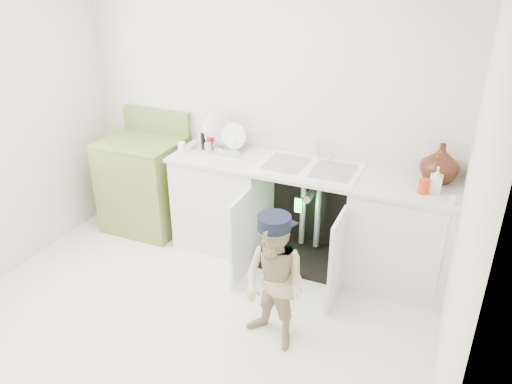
# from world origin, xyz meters

# --- Properties ---
(ground) EXTENTS (3.50, 3.50, 0.00)m
(ground) POSITION_xyz_m (0.00, 0.00, 0.00)
(ground) COLOR silver
(ground) RESTS_ON ground
(room_shell) EXTENTS (6.00, 5.50, 1.26)m
(room_shell) POSITION_xyz_m (0.00, 0.00, 1.25)
(room_shell) COLOR silver
(room_shell) RESTS_ON ground
(counter_run) EXTENTS (2.44, 1.02, 1.21)m
(counter_run) POSITION_xyz_m (0.58, 1.21, 0.47)
(counter_run) COLOR white
(counter_run) RESTS_ON ground
(avocado_stove) EXTENTS (0.73, 0.65, 1.14)m
(avocado_stove) POSITION_xyz_m (-1.10, 1.18, 0.47)
(avocado_stove) COLOR olive
(avocado_stove) RESTS_ON ground
(repair_worker) EXTENTS (0.58, 1.01, 1.00)m
(repair_worker) POSITION_xyz_m (0.67, 0.11, 0.51)
(repair_worker) COLOR tan
(repair_worker) RESTS_ON ground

